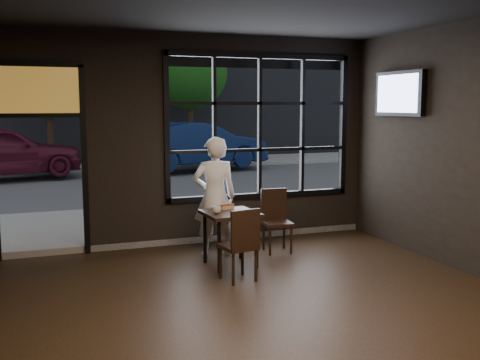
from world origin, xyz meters
name	(u,v)px	position (x,y,z in m)	size (l,w,h in m)	color
floor	(278,329)	(0.00, 0.00, -0.01)	(6.00, 7.00, 0.02)	black
window_frame	(260,127)	(1.20, 3.50, 1.80)	(3.06, 0.12, 2.28)	black
stained_transom	(36,90)	(-2.10, 3.50, 2.35)	(1.20, 0.06, 0.70)	orange
street_asphalt	(83,148)	(0.00, 24.00, -0.02)	(60.00, 41.00, 0.04)	#545456
cafe_table	(230,239)	(0.25, 2.17, 0.37)	(0.68, 0.68, 0.74)	black
chair_near	(238,244)	(0.13, 1.54, 0.46)	(0.40, 0.40, 0.91)	black
chair_window	(277,221)	(1.12, 2.60, 0.46)	(0.40, 0.40, 0.92)	black
man	(215,197)	(0.21, 2.73, 0.85)	(0.62, 0.41, 1.70)	white
hotdog	(227,207)	(0.27, 2.36, 0.76)	(0.20, 0.08, 0.06)	tan
cup	(217,210)	(0.05, 2.13, 0.78)	(0.12, 0.12, 0.10)	silver
tv	(400,94)	(2.93, 2.28, 2.31)	(0.13, 1.12, 0.66)	black
navy_car	(197,145)	(2.71, 12.64, 0.84)	(1.57, 4.52, 1.49)	#0D1C43
maroon_car	(1,151)	(-3.10, 12.33, 0.84)	(1.76, 4.37, 1.49)	#581527
tree_left	(48,83)	(-1.71, 14.83, 2.83)	(2.36, 2.36, 4.02)	#332114
tree_right	(190,72)	(3.20, 15.31, 3.30)	(2.75, 2.75, 4.69)	#332114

